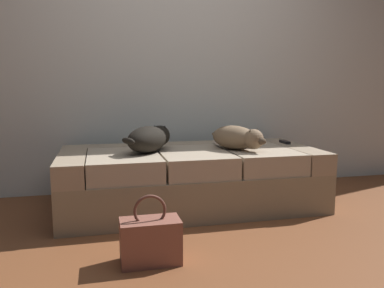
{
  "coord_description": "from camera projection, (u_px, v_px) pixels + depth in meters",
  "views": [
    {
      "loc": [
        -0.69,
        -1.88,
        0.94
      ],
      "look_at": [
        0.0,
        0.99,
        0.51
      ],
      "focal_mm": 36.35,
      "sensor_mm": 36.0,
      "label": 1
    }
  ],
  "objects": [
    {
      "name": "back_wall",
      "position": [
        174.0,
        36.0,
        3.52
      ],
      "size": [
        6.4,
        0.1,
        2.8
      ],
      "primitive_type": "cube",
      "color": "silver",
      "rests_on": "ground"
    },
    {
      "name": "handbag",
      "position": [
        150.0,
        240.0,
        2.08
      ],
      "size": [
        0.32,
        0.18,
        0.38
      ],
      "color": "brown",
      "rests_on": "ground"
    },
    {
      "name": "couch",
      "position": [
        190.0,
        178.0,
        3.07
      ],
      "size": [
        1.98,
        0.93,
        0.46
      ],
      "color": "gray",
      "rests_on": "ground"
    },
    {
      "name": "tv_remote",
      "position": [
        285.0,
        142.0,
        3.37
      ],
      "size": [
        0.05,
        0.15,
        0.02
      ],
      "primitive_type": "cube",
      "rotation": [
        0.0,
        0.0,
        -0.07
      ],
      "color": "black",
      "rests_on": "couch"
    },
    {
      "name": "dog_tan",
      "position": [
        237.0,
        138.0,
        3.01
      ],
      "size": [
        0.4,
        0.51,
        0.19
      ],
      "color": "#7B6147",
      "rests_on": "couch"
    },
    {
      "name": "dog_dark",
      "position": [
        150.0,
        139.0,
        2.92
      ],
      "size": [
        0.45,
        0.52,
        0.2
      ],
      "color": "black",
      "rests_on": "couch"
    },
    {
      "name": "ground_plane",
      "position": [
        234.0,
        262.0,
        2.1
      ],
      "size": [
        10.0,
        10.0,
        0.0
      ],
      "primitive_type": "plane",
      "color": "brown"
    }
  ]
}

